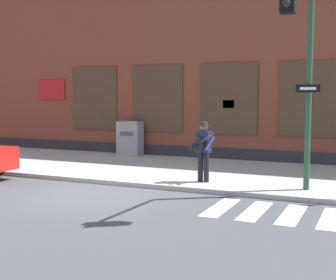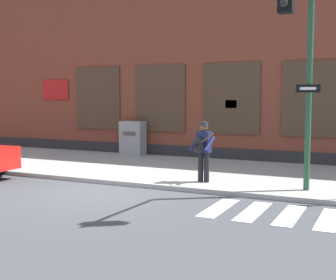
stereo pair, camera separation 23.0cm
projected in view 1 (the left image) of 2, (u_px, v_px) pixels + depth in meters
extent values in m
plane|color=#424449|center=(98.00, 193.00, 12.30)|extent=(160.00, 160.00, 0.00)
cube|color=#9E9E99|center=(161.00, 169.00, 15.86)|extent=(28.00, 5.78, 0.13)
cube|color=brown|center=(209.00, 70.00, 19.96)|extent=(28.00, 4.00, 7.29)
cube|color=#28282B|center=(192.00, 153.00, 18.44)|extent=(28.00, 0.04, 0.55)
cube|color=#473323|center=(94.00, 98.00, 20.06)|extent=(2.21, 0.06, 2.68)
cube|color=black|center=(94.00, 98.00, 20.05)|extent=(2.09, 0.03, 2.56)
cube|color=#473323|center=(157.00, 99.00, 18.84)|extent=(2.21, 0.06, 2.68)
cube|color=black|center=(157.00, 99.00, 18.83)|extent=(2.09, 0.03, 2.56)
cube|color=#473323|center=(229.00, 99.00, 17.62)|extent=(2.21, 0.06, 2.68)
cube|color=black|center=(229.00, 99.00, 17.61)|extent=(2.09, 0.03, 2.56)
cube|color=#473323|center=(311.00, 99.00, 16.40)|extent=(2.21, 0.06, 2.68)
cube|color=black|center=(311.00, 99.00, 16.40)|extent=(2.09, 0.03, 2.56)
cube|color=red|center=(52.00, 90.00, 20.92)|extent=(1.40, 0.04, 0.90)
cube|color=yellow|center=(229.00, 104.00, 17.62)|extent=(0.44, 0.02, 0.30)
cube|color=silver|center=(220.00, 208.00, 10.65)|extent=(0.42, 1.90, 0.01)
cube|color=silver|center=(255.00, 211.00, 10.32)|extent=(0.42, 1.90, 0.01)
cube|color=silver|center=(292.00, 215.00, 10.00)|extent=(0.42, 1.90, 0.01)
cube|color=silver|center=(331.00, 219.00, 9.68)|extent=(0.42, 1.90, 0.01)
cube|color=silver|center=(10.00, 156.00, 13.95)|extent=(0.06, 0.24, 0.12)
cylinder|color=black|center=(206.00, 167.00, 13.09)|extent=(0.15, 0.15, 0.83)
cylinder|color=black|center=(200.00, 167.00, 13.18)|extent=(0.15, 0.15, 0.83)
cube|color=#191E47|center=(204.00, 142.00, 13.08)|extent=(0.41, 0.28, 0.60)
sphere|color=brown|center=(204.00, 127.00, 13.04)|extent=(0.22, 0.22, 0.22)
cylinder|color=#333338|center=(204.00, 125.00, 13.03)|extent=(0.28, 0.28, 0.02)
cylinder|color=#333338|center=(204.00, 123.00, 13.03)|extent=(0.18, 0.18, 0.09)
cylinder|color=#191E47|center=(210.00, 144.00, 12.86)|extent=(0.18, 0.52, 0.39)
cylinder|color=#191E47|center=(195.00, 143.00, 13.13)|extent=(0.18, 0.52, 0.39)
ellipsoid|color=black|center=(198.00, 145.00, 12.98)|extent=(0.38, 0.18, 0.44)
cylinder|color=black|center=(197.00, 145.00, 12.93)|extent=(0.09, 0.03, 0.09)
cylinder|color=brown|center=(206.00, 139.00, 12.80)|extent=(0.47, 0.12, 0.34)
cylinder|color=#234C33|center=(309.00, 97.00, 11.86)|extent=(0.15, 0.15, 4.77)
sphere|color=black|center=(286.00, 3.00, 9.33)|extent=(0.17, 0.17, 0.17)
cube|color=black|center=(308.00, 88.00, 11.75)|extent=(0.60, 0.06, 0.20)
cube|color=white|center=(308.00, 88.00, 11.73)|extent=(0.40, 0.03, 0.07)
cube|color=gray|center=(130.00, 138.00, 19.03)|extent=(0.98, 0.58, 1.38)
cube|color=#4C4C4C|center=(126.00, 134.00, 18.74)|extent=(0.59, 0.02, 0.16)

